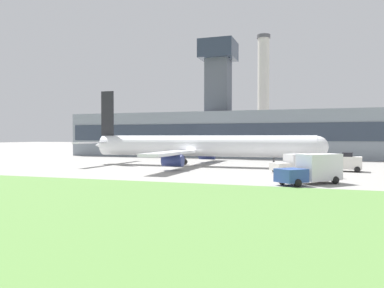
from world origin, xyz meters
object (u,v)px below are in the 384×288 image
(ground_crew_person, at_px, (336,169))
(pushback_tug, at_px, (347,163))
(airplane, at_px, (197,146))
(fuel_truck, at_px, (294,163))
(baggage_truck, at_px, (313,169))

(ground_crew_person, bearing_deg, pushback_tug, 78.24)
(airplane, relative_size, ground_crew_person, 18.47)
(airplane, height_order, pushback_tug, airplane)
(airplane, xyz_separation_m, ground_crew_person, (18.03, -10.31, -1.88))
(fuel_truck, xyz_separation_m, ground_crew_person, (4.33, -4.96, -0.11))
(fuel_truck, distance_m, ground_crew_person, 6.59)
(baggage_truck, relative_size, fuel_truck, 1.20)
(pushback_tug, distance_m, fuel_truck, 6.89)
(baggage_truck, xyz_separation_m, ground_crew_person, (2.14, 5.68, -0.34))
(pushback_tug, relative_size, fuel_truck, 0.70)
(baggage_truck, bearing_deg, pushback_tug, 74.51)
(fuel_truck, bearing_deg, airplane, 158.68)
(airplane, distance_m, pushback_tug, 19.93)
(pushback_tug, xyz_separation_m, baggage_truck, (-3.86, -13.94, 0.25))
(fuel_truck, relative_size, ground_crew_person, 2.66)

